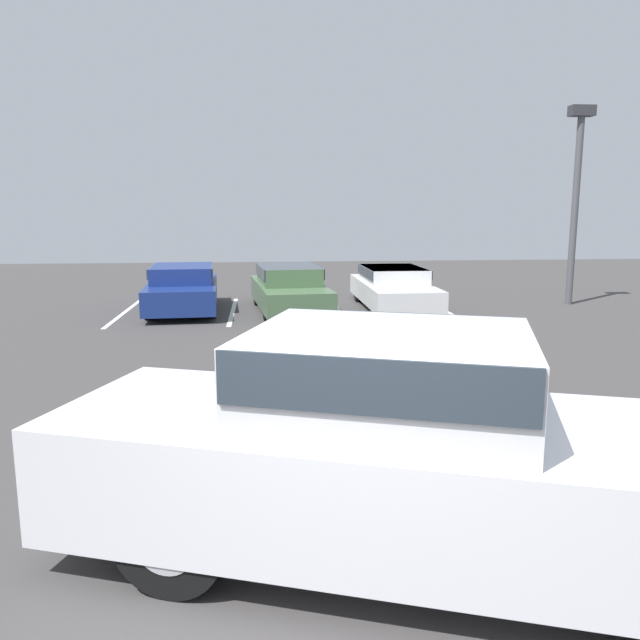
# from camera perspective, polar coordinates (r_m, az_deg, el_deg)

# --- Properties ---
(stall_stripe_a) EXTENTS (0.12, 4.79, 0.01)m
(stall_stripe_a) POSITION_cam_1_polar(r_m,az_deg,el_deg) (18.03, -17.47, 0.65)
(stall_stripe_a) COLOR white
(stall_stripe_a) RESTS_ON ground_plane
(stall_stripe_b) EXTENTS (0.12, 4.79, 0.01)m
(stall_stripe_b) POSITION_cam_1_polar(r_m,az_deg,el_deg) (17.65, -7.97, 0.83)
(stall_stripe_b) COLOR white
(stall_stripe_b) RESTS_ON ground_plane
(stall_stripe_c) EXTENTS (0.12, 4.79, 0.01)m
(stall_stripe_c) POSITION_cam_1_polar(r_m,az_deg,el_deg) (17.77, 1.67, 0.98)
(stall_stripe_c) COLOR white
(stall_stripe_c) RESTS_ON ground_plane
(stall_stripe_d) EXTENTS (0.12, 4.79, 0.01)m
(stall_stripe_d) POSITION_cam_1_polar(r_m,az_deg,el_deg) (18.37, 10.93, 1.11)
(stall_stripe_d) COLOR white
(stall_stripe_d) RESTS_ON ground_plane
(pickup_truck) EXTENTS (6.28, 3.80, 1.91)m
(pickup_truck) POSITION_cam_1_polar(r_m,az_deg,el_deg) (5.08, 9.66, -11.97)
(pickup_truck) COLOR silver
(pickup_truck) RESTS_ON ground_plane
(parked_sedan_a) EXTENTS (2.11, 4.45, 1.27)m
(parked_sedan_a) POSITION_cam_1_polar(r_m,az_deg,el_deg) (17.83, -12.43, 2.97)
(parked_sedan_a) COLOR navy
(parked_sedan_a) RESTS_ON ground_plane
(parked_sedan_b) EXTENTS (2.19, 4.75, 1.27)m
(parked_sedan_b) POSITION_cam_1_polar(r_m,az_deg,el_deg) (17.39, -2.86, 3.02)
(parked_sedan_b) COLOR #4C6B47
(parked_sedan_b) RESTS_ON ground_plane
(parked_sedan_c) EXTENTS (1.83, 4.70, 1.17)m
(parked_sedan_c) POSITION_cam_1_polar(r_m,az_deg,el_deg) (18.10, 6.71, 3.10)
(parked_sedan_c) COLOR silver
(parked_sedan_c) RESTS_ON ground_plane
(light_post) EXTENTS (0.70, 0.36, 5.73)m
(light_post) POSITION_cam_1_polar(r_m,az_deg,el_deg) (20.00, 22.40, 11.17)
(light_post) COLOR #515156
(light_post) RESTS_ON ground_plane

